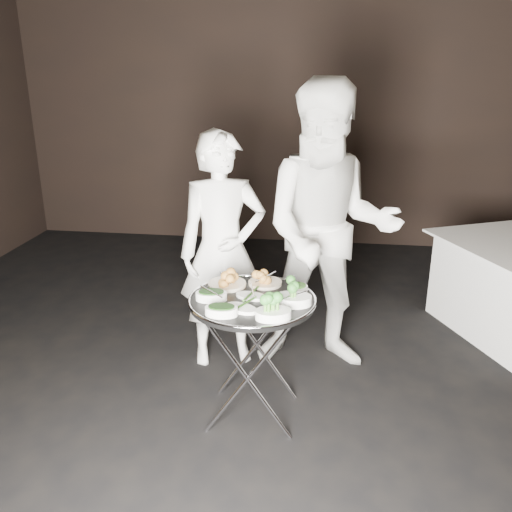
# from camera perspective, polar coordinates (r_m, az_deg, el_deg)

# --- Properties ---
(floor) EXTENTS (6.00, 7.00, 0.05)m
(floor) POSITION_cam_1_polar(r_m,az_deg,el_deg) (3.33, -2.51, -17.42)
(floor) COLOR black
(floor) RESTS_ON ground
(wall_back) EXTENTS (6.00, 0.05, 3.00)m
(wall_back) POSITION_cam_1_polar(r_m,az_deg,el_deg) (6.17, 3.28, 15.14)
(wall_back) COLOR black
(wall_back) RESTS_ON floor
(tray_stand) EXTENTS (0.50, 0.42, 0.73)m
(tray_stand) POSITION_cam_1_polar(r_m,az_deg,el_deg) (3.15, -0.38, -10.17)
(tray_stand) COLOR silver
(tray_stand) RESTS_ON floor
(serving_tray) EXTENTS (0.71, 0.71, 0.04)m
(serving_tray) POSITION_cam_1_polar(r_m,az_deg,el_deg) (3.00, -0.39, -4.71)
(serving_tray) COLOR black
(serving_tray) RESTS_ON tray_stand
(potato_plate_a) EXTENTS (0.22, 0.22, 0.08)m
(potato_plate_a) POSITION_cam_1_polar(r_m,az_deg,el_deg) (3.16, -3.08, -2.54)
(potato_plate_a) COLOR beige
(potato_plate_a) RESTS_ON serving_tray
(potato_plate_b) EXTENTS (0.20, 0.20, 0.07)m
(potato_plate_b) POSITION_cam_1_polar(r_m,az_deg,el_deg) (3.18, 0.97, -2.46)
(potato_plate_b) COLOR beige
(potato_plate_b) RESTS_ON serving_tray
(greens_bowl) EXTENTS (0.11, 0.11, 0.06)m
(greens_bowl) POSITION_cam_1_polar(r_m,az_deg,el_deg) (3.08, 4.45, -3.34)
(greens_bowl) COLOR white
(greens_bowl) RESTS_ON serving_tray
(asparagus_plate_a) EXTENTS (0.20, 0.14, 0.04)m
(asparagus_plate_a) POSITION_cam_1_polar(r_m,az_deg,el_deg) (3.01, -0.52, -4.14)
(asparagus_plate_a) COLOR white
(asparagus_plate_a) RESTS_ON serving_tray
(asparagus_plate_b) EXTENTS (0.21, 0.18, 0.04)m
(asparagus_plate_b) POSITION_cam_1_polar(r_m,az_deg,el_deg) (2.86, -1.56, -5.40)
(asparagus_plate_b) COLOR white
(asparagus_plate_b) RESTS_ON serving_tray
(spinach_bowl_a) EXTENTS (0.18, 0.13, 0.07)m
(spinach_bowl_a) POSITION_cam_1_polar(r_m,az_deg,el_deg) (2.98, -4.73, -4.05)
(spinach_bowl_a) COLOR white
(spinach_bowl_a) RESTS_ON serving_tray
(spinach_bowl_b) EXTENTS (0.18, 0.12, 0.07)m
(spinach_bowl_b) POSITION_cam_1_polar(r_m,az_deg,el_deg) (2.81, -3.67, -5.63)
(spinach_bowl_b) COLOR white
(spinach_bowl_b) RESTS_ON serving_tray
(broccoli_bowl_a) EXTENTS (0.20, 0.15, 0.08)m
(broccoli_bowl_a) POSITION_cam_1_polar(r_m,az_deg,el_deg) (2.93, 3.94, -4.40)
(broccoli_bowl_a) COLOR white
(broccoli_bowl_a) RESTS_ON serving_tray
(broccoli_bowl_b) EXTENTS (0.21, 0.18, 0.08)m
(broccoli_bowl_b) POSITION_cam_1_polar(r_m,az_deg,el_deg) (2.77, 1.83, -5.93)
(broccoli_bowl_b) COLOR white
(broccoli_bowl_b) RESTS_ON serving_tray
(serving_utensils) EXTENTS (0.59, 0.43, 0.01)m
(serving_utensils) POSITION_cam_1_polar(r_m,az_deg,el_deg) (3.04, 0.10, -3.13)
(serving_utensils) COLOR silver
(serving_utensils) RESTS_ON serving_tray
(waiter_left) EXTENTS (0.67, 0.55, 1.60)m
(waiter_left) POSITION_cam_1_polar(r_m,az_deg,el_deg) (3.61, -3.53, 0.49)
(waiter_left) COLOR white
(waiter_left) RESTS_ON floor
(waiter_right) EXTENTS (0.97, 0.77, 1.91)m
(waiter_right) POSITION_cam_1_polar(r_m,az_deg,el_deg) (3.53, 7.67, 2.61)
(waiter_right) COLOR white
(waiter_right) RESTS_ON floor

